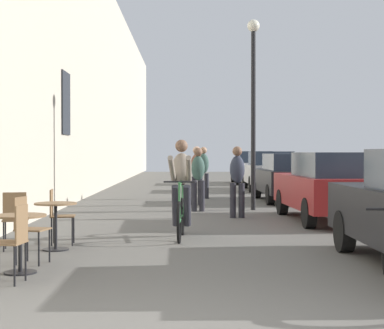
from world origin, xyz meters
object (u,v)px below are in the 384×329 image
at_px(cafe_table_mid, 56,216).
at_px(cyclist_on_bicycle, 181,191).
at_px(pedestrian_mid, 198,176).
at_px(pedestrian_far, 197,172).
at_px(cafe_chair_mid_toward_wall, 58,213).
at_px(parked_car_third, 289,177).
at_px(cafe_chair_near_toward_wall, 28,225).
at_px(parked_car_fifth, 253,167).
at_px(cafe_table_near, 20,231).
at_px(parked_car_fourth, 269,170).
at_px(cafe_chair_mid_toward_street, 15,217).
at_px(cafe_chair_near_toward_street, 13,238).
at_px(street_lamp, 253,89).
at_px(pedestrian_near, 237,178).
at_px(parked_car_second, 332,186).
at_px(pedestrian_furthest, 203,170).

bearing_deg(cafe_table_mid, cyclist_on_bicycle, 36.46).
distance_m(pedestrian_mid, pedestrian_far, 1.94).
xyz_separation_m(cafe_chair_mid_toward_wall, pedestrian_far, (2.37, 7.70, 0.42)).
xyz_separation_m(cafe_chair_mid_toward_wall, parked_car_third, (5.18, 8.94, 0.23)).
distance_m(cafe_chair_near_toward_wall, parked_car_fifth, 22.38).
relative_size(cafe_table_near, parked_car_fourth, 0.17).
xyz_separation_m(cafe_table_near, parked_car_fifth, (5.24, 22.41, 0.28)).
bearing_deg(parked_car_fifth, cafe_chair_mid_toward_street, -105.65).
bearing_deg(cyclist_on_bicycle, parked_car_fourth, 76.33).
distance_m(cafe_chair_near_toward_street, pedestrian_far, 10.97).
bearing_deg(cafe_table_mid, parked_car_fourth, 70.91).
relative_size(street_lamp, parked_car_fourth, 1.14).
xyz_separation_m(cyclist_on_bicycle, parked_car_third, (3.21, 8.10, -0.06)).
bearing_deg(cyclist_on_bicycle, pedestrian_far, 86.73).
bearing_deg(pedestrian_near, parked_car_second, -20.76).
distance_m(cafe_chair_mid_toward_street, parked_car_fourth, 16.31).
relative_size(pedestrian_furthest, parked_car_fourth, 0.39).
bearing_deg(parked_car_fourth, parked_car_second, -90.60).
distance_m(cafe_chair_near_toward_street, parked_car_fifth, 23.59).
bearing_deg(parked_car_fifth, cafe_table_near, -103.17).
relative_size(pedestrian_far, parked_car_second, 0.39).
bearing_deg(cafe_chair_near_toward_wall, parked_car_fifth, 76.25).
xyz_separation_m(cafe_table_mid, cyclist_on_bicycle, (1.90, 1.40, 0.29)).
distance_m(pedestrian_far, pedestrian_furthest, 2.52).
bearing_deg(cafe_table_mid, cafe_chair_near_toward_street, -89.60).
xyz_separation_m(cafe_chair_near_toward_wall, pedestrian_mid, (2.42, 7.50, 0.39)).
xyz_separation_m(pedestrian_near, pedestrian_far, (-0.86, 3.53, 0.02)).
bearing_deg(cafe_table_mid, cafe_table_near, -91.80).
height_order(cafe_chair_near_toward_wall, parked_car_second, parked_car_second).
distance_m(cafe_chair_mid_toward_wall, parked_car_third, 10.33).
height_order(pedestrian_mid, parked_car_second, pedestrian_mid).
bearing_deg(cafe_chair_near_toward_wall, cafe_chair_mid_toward_street, 112.65).
distance_m(cafe_chair_near_toward_wall, pedestrian_mid, 7.89).
bearing_deg(parked_car_fifth, pedestrian_near, -97.34).
bearing_deg(cafe_table_near, street_lamp, 66.19).
height_order(cafe_table_mid, parked_car_fifth, parked_car_fifth).
relative_size(cafe_chair_mid_toward_street, street_lamp, 0.18).
xyz_separation_m(cafe_chair_near_toward_street, pedestrian_mid, (2.27, 8.79, 0.39)).
height_order(cafe_table_near, street_lamp, street_lamp).
height_order(cafe_chair_near_toward_street, parked_car_fourth, parked_car_fourth).
distance_m(pedestrian_mid, street_lamp, 2.66).
bearing_deg(cafe_chair_mid_toward_wall, cafe_chair_near_toward_wall, -91.87).
xyz_separation_m(cafe_chair_near_toward_street, pedestrian_far, (2.28, 10.73, 0.42)).
relative_size(cafe_chair_near_toward_wall, cafe_table_mid, 1.24).
distance_m(pedestrian_near, street_lamp, 3.01).
relative_size(cyclist_on_bicycle, parked_car_third, 0.43).
bearing_deg(cyclist_on_bicycle, parked_car_fifth, 80.26).
relative_size(cafe_chair_mid_toward_street, pedestrian_mid, 0.55).
xyz_separation_m(pedestrian_far, parked_car_third, (2.81, 1.24, -0.18)).
xyz_separation_m(pedestrian_furthest, street_lamp, (1.17, -4.05, 2.17)).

